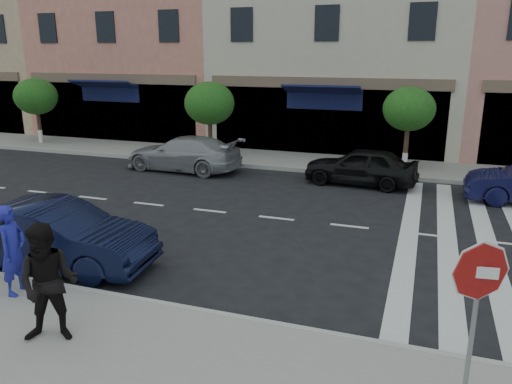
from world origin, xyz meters
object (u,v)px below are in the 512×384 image
object	(u,v)px
walker	(48,284)
car_far_mid	(361,166)
photographer	(13,250)
car_far_left	(183,153)
stop_sign	(479,285)
car_near_mid	(54,236)

from	to	relation	value
walker	car_far_mid	world-z (taller)	walker
photographer	car_far_left	distance (m)	10.52
stop_sign	walker	size ratio (longest dim) A/B	1.16
car_far_left	walker	bearing A→B (deg)	20.93
walker	car_near_mid	distance (m)	3.23
photographer	car_far_left	size ratio (longest dim) A/B	0.37
photographer	car_near_mid	world-z (taller)	photographer
car_near_mid	car_far_mid	world-z (taller)	car_near_mid
car_far_left	car_far_mid	size ratio (longest dim) A/B	1.19
photographer	car_far_mid	world-z (taller)	photographer
walker	car_far_left	distance (m)	11.94
car_near_mid	car_far_left	size ratio (longest dim) A/B	0.94
walker	stop_sign	bearing A→B (deg)	-16.08
car_near_mid	car_far_mid	xyz separation A→B (m)	(5.16, 8.96, -0.05)
stop_sign	photographer	bearing A→B (deg)	168.80
walker	car_near_mid	xyz separation A→B (m)	(-2.05, 2.47, -0.38)
car_far_left	stop_sign	bearing A→B (deg)	44.65
stop_sign	photographer	size ratio (longest dim) A/B	1.29
stop_sign	car_far_mid	distance (m)	11.27
walker	car_near_mid	size ratio (longest dim) A/B	0.44
stop_sign	car_far_left	distance (m)	14.42
stop_sign	car_far_mid	world-z (taller)	stop_sign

